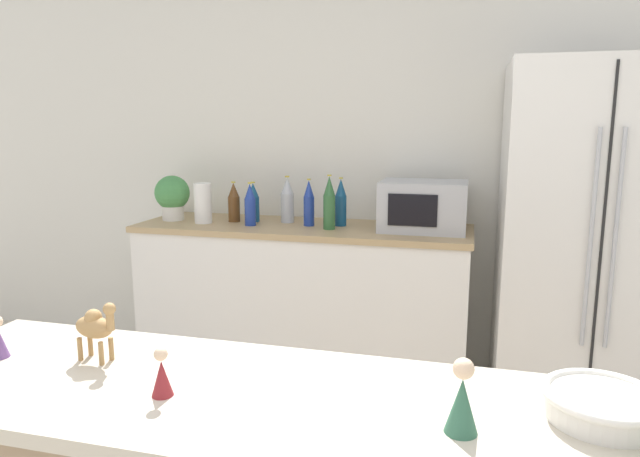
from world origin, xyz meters
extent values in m
cube|color=silver|center=(0.00, 2.73, 1.27)|extent=(8.00, 0.06, 2.55)
cube|color=white|center=(-0.51, 2.40, 0.45)|extent=(1.96, 0.60, 0.89)
cube|color=tan|center=(-0.51, 2.40, 0.91)|extent=(1.99, 0.63, 0.03)
cube|color=silver|center=(1.04, 2.32, 0.92)|extent=(0.85, 0.72, 1.84)
cube|color=black|center=(1.04, 1.96, 0.92)|extent=(0.01, 0.01, 1.76)
cylinder|color=#B2B5BA|center=(0.99, 1.94, 1.01)|extent=(0.02, 0.02, 1.01)
cylinder|color=#B2B5BA|center=(1.09, 1.94, 1.01)|extent=(0.02, 0.02, 1.01)
cube|color=#B7AD99|center=(0.14, 0.31, 0.91)|extent=(2.10, 0.55, 0.03)
cylinder|color=silver|center=(-1.35, 2.37, 0.97)|extent=(0.13, 0.13, 0.09)
sphere|color=#478E4C|center=(-1.35, 2.37, 1.10)|extent=(0.22, 0.22, 0.22)
cylinder|color=white|center=(-1.12, 2.32, 1.05)|extent=(0.11, 0.11, 0.24)
cube|color=#B2B5BA|center=(0.20, 2.42, 1.07)|extent=(0.48, 0.36, 0.28)
cube|color=black|center=(0.15, 2.24, 1.07)|extent=(0.26, 0.01, 0.17)
cylinder|color=navy|center=(-0.84, 2.45, 1.01)|extent=(0.07, 0.07, 0.15)
cone|color=navy|center=(-0.84, 2.45, 1.13)|extent=(0.07, 0.07, 0.09)
cylinder|color=gold|center=(-0.84, 2.45, 1.17)|extent=(0.03, 0.03, 0.01)
cylinder|color=#2D6033|center=(-0.33, 2.32, 1.03)|extent=(0.07, 0.07, 0.20)
cone|color=#2D6033|center=(-0.33, 2.32, 1.18)|extent=(0.07, 0.07, 0.11)
cylinder|color=gold|center=(-0.33, 2.32, 1.24)|extent=(0.02, 0.02, 0.01)
cylinder|color=navy|center=(-0.47, 2.39, 1.02)|extent=(0.06, 0.06, 0.17)
cone|color=navy|center=(-0.47, 2.39, 1.15)|extent=(0.06, 0.06, 0.10)
cylinder|color=gold|center=(-0.47, 2.39, 1.21)|extent=(0.02, 0.02, 0.01)
cylinder|color=navy|center=(-0.81, 2.31, 1.01)|extent=(0.07, 0.07, 0.16)
cone|color=navy|center=(-0.81, 2.31, 1.13)|extent=(0.06, 0.06, 0.09)
cylinder|color=gold|center=(-0.81, 2.31, 1.18)|extent=(0.02, 0.02, 0.01)
cylinder|color=navy|center=(-0.29, 2.44, 1.02)|extent=(0.07, 0.07, 0.18)
cone|color=navy|center=(-0.29, 2.44, 1.16)|extent=(0.07, 0.07, 0.10)
cylinder|color=gold|center=(-0.29, 2.44, 1.21)|extent=(0.02, 0.02, 0.01)
cylinder|color=#B2B7BC|center=(-0.63, 2.48, 1.02)|extent=(0.08, 0.08, 0.18)
cone|color=#B2B7BC|center=(-0.63, 2.48, 1.16)|extent=(0.08, 0.08, 0.10)
cylinder|color=gold|center=(-0.63, 2.48, 1.21)|extent=(0.03, 0.03, 0.01)
cylinder|color=brown|center=(-0.96, 2.42, 1.01)|extent=(0.07, 0.07, 0.15)
cone|color=brown|center=(-0.96, 2.42, 1.13)|extent=(0.07, 0.07, 0.09)
cylinder|color=gold|center=(-0.96, 2.42, 1.17)|extent=(0.03, 0.03, 0.01)
cylinder|color=white|center=(0.73, 0.38, 0.95)|extent=(0.22, 0.22, 0.05)
torus|color=white|center=(0.73, 0.38, 0.98)|extent=(0.24, 0.24, 0.02)
ellipsoid|color=#A87F4C|center=(-0.47, 0.38, 1.01)|extent=(0.12, 0.07, 0.06)
sphere|color=#A87F4C|center=(-0.47, 0.38, 1.04)|extent=(0.04, 0.04, 0.04)
cylinder|color=#A87F4C|center=(-0.42, 0.37, 1.04)|extent=(0.02, 0.02, 0.06)
sphere|color=#A87F4C|center=(-0.42, 0.37, 1.07)|extent=(0.03, 0.03, 0.03)
cylinder|color=#A87F4C|center=(-0.44, 0.39, 0.95)|extent=(0.01, 0.01, 0.06)
cylinder|color=#A87F4C|center=(-0.44, 0.36, 0.95)|extent=(0.01, 0.01, 0.06)
cylinder|color=#A87F4C|center=(-0.51, 0.40, 0.95)|extent=(0.01, 0.01, 0.06)
cylinder|color=#A87F4C|center=(-0.51, 0.37, 0.95)|extent=(0.01, 0.01, 0.06)
cone|color=#33664C|center=(0.45, 0.26, 0.98)|extent=(0.07, 0.07, 0.11)
sphere|color=beige|center=(0.45, 0.26, 1.06)|extent=(0.04, 0.04, 0.04)
cone|color=maroon|center=(-0.21, 0.25, 0.96)|extent=(0.05, 0.05, 0.08)
sphere|color=beige|center=(-0.21, 0.25, 1.02)|extent=(0.03, 0.03, 0.03)
camera|label=1|loc=(0.44, -0.82, 1.53)|focal=32.00mm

